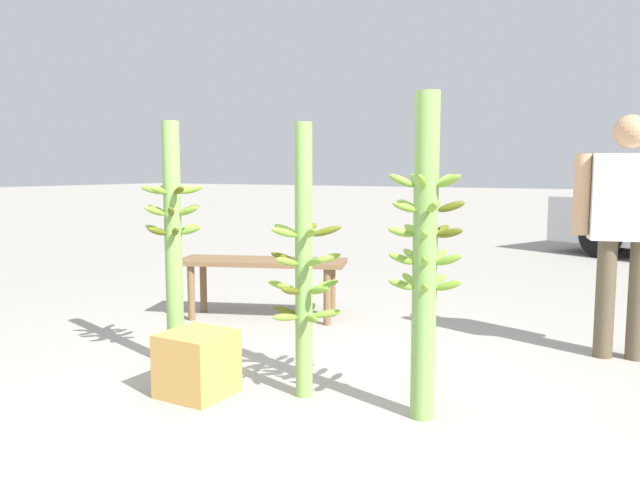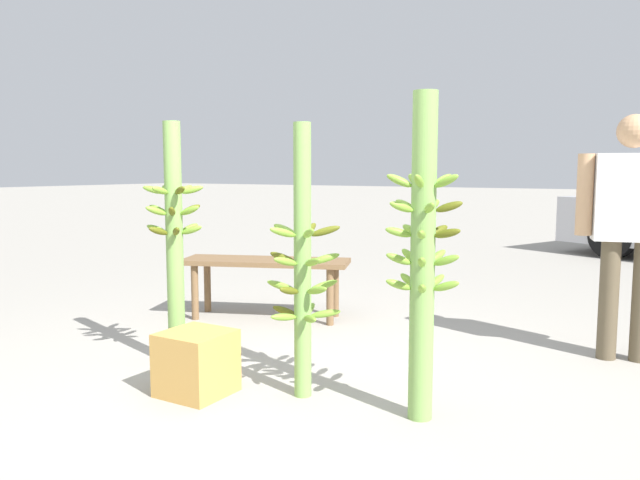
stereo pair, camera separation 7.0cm
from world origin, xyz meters
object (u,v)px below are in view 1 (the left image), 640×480
(produce_crate, at_px, (197,364))
(vendor_person, at_px, (626,217))
(banana_stalk_left, at_px, (173,239))
(banana_stalk_center, at_px, (304,265))
(market_bench, at_px, (262,268))
(banana_stalk_right, at_px, (425,254))

(produce_crate, bearing_deg, vendor_person, 44.04)
(banana_stalk_left, height_order, banana_stalk_center, banana_stalk_left)
(banana_stalk_center, xyz_separation_m, produce_crate, (-0.53, -0.28, -0.56))
(vendor_person, relative_size, market_bench, 1.10)
(banana_stalk_right, relative_size, market_bench, 1.12)
(banana_stalk_left, bearing_deg, banana_stalk_right, -0.57)
(banana_stalk_left, height_order, vendor_person, vendor_person)
(banana_stalk_center, relative_size, produce_crate, 4.23)
(market_bench, xyz_separation_m, produce_crate, (0.72, -1.67, -0.25))
(banana_stalk_left, bearing_deg, market_bench, 100.87)
(banana_stalk_left, relative_size, banana_stalk_center, 1.03)
(banana_stalk_right, bearing_deg, vendor_person, 63.97)
(market_bench, bearing_deg, banana_stalk_center, -69.24)
(banana_stalk_left, xyz_separation_m, market_bench, (-0.26, 1.33, -0.39))
(banana_stalk_left, height_order, market_bench, banana_stalk_left)
(vendor_person, height_order, produce_crate, vendor_person)
(banana_stalk_right, distance_m, produce_crate, 1.41)
(banana_stalk_right, bearing_deg, market_bench, 145.09)
(banana_stalk_right, bearing_deg, banana_stalk_center, -176.75)
(produce_crate, bearing_deg, banana_stalk_center, 27.99)
(vendor_person, relative_size, produce_crate, 4.51)
(banana_stalk_right, bearing_deg, produce_crate, -165.18)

